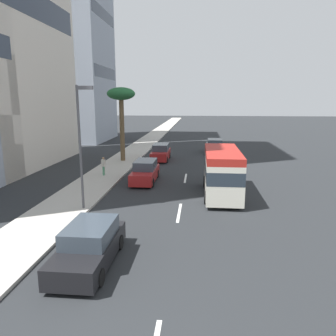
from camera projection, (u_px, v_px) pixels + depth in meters
name	position (u px, v px, depth m)	size (l,w,h in m)	color
ground_plane	(189.00, 158.00, 35.99)	(198.00, 198.00, 0.00)	#26282B
sidewalk_right	(128.00, 157.00, 36.63)	(162.00, 3.40, 0.15)	#B2ADA3
lane_stripe_mid	(179.00, 212.00, 18.69)	(3.20, 0.16, 0.01)	silver
lane_stripe_far	(185.00, 178.00, 26.90)	(3.20, 0.16, 0.01)	silver
minibus_lead	(222.00, 171.00, 21.79)	(6.85, 2.37, 3.12)	silver
car_second	(214.00, 146.00, 39.82)	(4.77, 1.92, 1.69)	white
car_third	(90.00, 246.00, 12.72)	(4.63, 1.92, 1.61)	black
car_fourth	(145.00, 172.00, 25.66)	(4.76, 1.80, 1.70)	#A51E1E
car_fifth	(161.00, 153.00, 34.95)	(4.71, 1.80, 1.72)	#A51E1E
pedestrian_near_lamp	(103.00, 165.00, 27.19)	(0.33, 0.38, 1.55)	#4C8C66
palm_tree	(121.00, 98.00, 32.71)	(2.85, 2.85, 7.51)	brown
street_lamp	(81.00, 135.00, 18.17)	(0.24, 0.97, 7.05)	#4C4C51
office_tower_far	(65.00, 25.00, 49.10)	(12.29, 12.28, 35.08)	#99A3B2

